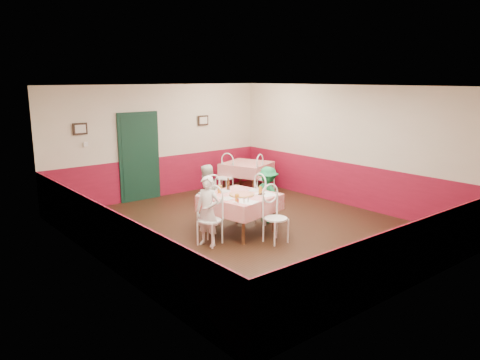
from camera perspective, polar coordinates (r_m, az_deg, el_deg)
floor at (r=9.39m, az=1.22°, el=-5.98°), size 7.00×7.00×0.00m
ceiling at (r=8.91m, az=1.30°, el=11.37°), size 7.00×7.00×0.00m
back_wall at (r=11.90m, az=-9.79°, el=4.68°), size 6.00×0.10×2.80m
front_wall at (r=6.83m, az=20.69°, el=-1.61°), size 6.00×0.10×2.80m
left_wall at (r=7.49m, az=-16.49°, el=-0.14°), size 0.10×7.00×2.80m
right_wall at (r=11.21m, az=13.04°, el=4.07°), size 0.10×7.00×2.80m
wainscot_back at (r=12.03m, az=-9.60°, el=0.42°), size 6.00×0.03×1.00m
wainscot_front at (r=7.10m, az=20.02°, el=-8.66°), size 6.00×0.03×1.00m
wainscot_left at (r=7.73m, az=-15.98°, el=-6.64°), size 0.03×7.00×1.00m
wainscot_right at (r=11.35m, az=12.77°, el=-0.43°), size 0.03×7.00×1.00m
door at (r=11.62m, az=-12.18°, el=2.65°), size 0.96×0.06×2.10m
picture_left at (r=10.96m, az=-18.91°, el=5.92°), size 0.32×0.03×0.26m
picture_right at (r=12.49m, az=-4.52°, el=7.25°), size 0.32×0.03×0.26m
thermostat at (r=11.04m, az=-18.30°, el=4.17°), size 0.10×0.03×0.10m
main_table at (r=9.06m, az=0.00°, el=-4.17°), size 1.43×1.43×0.77m
second_table at (r=12.41m, az=0.82°, el=0.37°), size 1.46×1.46×0.77m
chair_left at (r=8.44m, az=-3.71°, el=-4.94°), size 0.54×0.54×0.90m
chair_right at (r=9.69m, az=3.22°, el=-2.64°), size 0.43×0.43×0.90m
chair_far at (r=9.59m, az=-3.91°, el=-2.81°), size 0.42×0.42×0.90m
chair_near at (r=8.55m, az=4.40°, el=-4.72°), size 0.44×0.44×0.90m
chair_second_a at (r=11.94m, az=-1.93°, el=0.25°), size 0.55×0.55×0.90m
chair_second_b at (r=11.85m, az=3.16°, el=0.14°), size 0.55×0.55×0.90m
pizza at (r=8.91m, az=0.20°, el=-1.79°), size 0.54×0.54×0.03m
plate_left at (r=8.65m, az=-1.72°, el=-2.29°), size 0.29×0.29×0.01m
plate_right at (r=9.29m, az=1.78°, el=-1.25°), size 0.29×0.29×0.01m
plate_far at (r=9.22m, az=-1.98°, el=-1.37°), size 0.29×0.29×0.01m
glass_a at (r=8.46m, az=-0.37°, el=-2.18°), size 0.09×0.09×0.14m
glass_b at (r=9.08m, az=2.49°, el=-1.21°), size 0.08×0.08×0.13m
glass_c at (r=9.10m, az=-2.48°, el=-1.12°), size 0.10×0.10×0.15m
beer_bottle at (r=9.30m, az=-1.45°, el=-0.56°), size 0.07×0.07×0.23m
shaker_a at (r=8.38m, az=0.49°, el=-2.50°), size 0.04×0.04×0.09m
shaker_b at (r=8.42m, az=1.00°, el=-2.44°), size 0.04×0.04×0.09m
shaker_c at (r=8.39m, az=-0.25°, el=-2.49°), size 0.04×0.04×0.09m
menu_left at (r=8.46m, az=0.73°, el=-2.66°), size 0.41×0.48×0.00m
menu_right at (r=9.02m, az=3.19°, el=-1.73°), size 0.31×0.41×0.00m
wallet at (r=8.98m, az=2.64°, el=-1.73°), size 0.13×0.11×0.02m
diner_left at (r=8.35m, az=-3.96°, el=-3.81°), size 0.46×0.54×1.27m
diner_far at (r=9.58m, az=-4.14°, el=-1.78°), size 0.72×0.65×1.24m
diner_right at (r=9.69m, az=3.41°, el=-1.80°), size 0.57×0.83×1.17m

